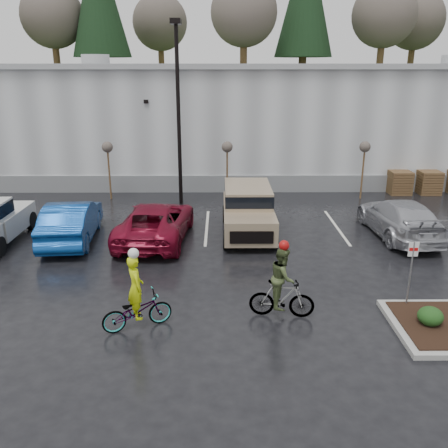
{
  "coord_description": "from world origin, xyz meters",
  "views": [
    {
      "loc": [
        -1.85,
        -12.69,
        7.02
      ],
      "look_at": [
        -1.73,
        4.54,
        1.3
      ],
      "focal_mm": 38.0,
      "sensor_mm": 36.0,
      "label": 1
    }
  ],
  "objects_px": {
    "sapling_mid": "(227,150)",
    "sapling_east": "(365,150)",
    "sapling_west": "(108,150)",
    "car_blue": "(71,221)",
    "suv_tan": "(248,212)",
    "cyclist_olive": "(282,290)",
    "fire_lane_sign": "(411,266)",
    "cyclist_hivis": "(137,304)",
    "car_far_silver": "(399,218)",
    "pallet_stack_b": "(429,182)",
    "lamppost": "(178,95)",
    "pallet_stack_a": "(399,182)",
    "car_red": "(156,222)"
  },
  "relations": [
    {
      "from": "sapling_mid",
      "to": "cyclist_olive",
      "type": "height_order",
      "value": "sapling_mid"
    },
    {
      "from": "fire_lane_sign",
      "to": "car_far_silver",
      "type": "xyz_separation_m",
      "value": [
        2.09,
        6.62,
        -0.6
      ]
    },
    {
      "from": "pallet_stack_a",
      "to": "fire_lane_sign",
      "type": "relative_size",
      "value": 0.61
    },
    {
      "from": "sapling_west",
      "to": "pallet_stack_a",
      "type": "height_order",
      "value": "sapling_west"
    },
    {
      "from": "sapling_mid",
      "to": "car_far_silver",
      "type": "bearing_deg",
      "value": -39.89
    },
    {
      "from": "car_blue",
      "to": "suv_tan",
      "type": "relative_size",
      "value": 1.02
    },
    {
      "from": "cyclist_hivis",
      "to": "cyclist_olive",
      "type": "bearing_deg",
      "value": -105.14
    },
    {
      "from": "car_far_silver",
      "to": "car_red",
      "type": "bearing_deg",
      "value": -0.88
    },
    {
      "from": "car_red",
      "to": "fire_lane_sign",
      "type": "bearing_deg",
      "value": 148.14
    },
    {
      "from": "pallet_stack_a",
      "to": "car_far_silver",
      "type": "relative_size",
      "value": 0.24
    },
    {
      "from": "lamppost",
      "to": "car_blue",
      "type": "height_order",
      "value": "lamppost"
    },
    {
      "from": "sapling_mid",
      "to": "cyclist_hivis",
      "type": "xyz_separation_m",
      "value": [
        -2.7,
        -13.85,
        -1.98
      ]
    },
    {
      "from": "cyclist_olive",
      "to": "cyclist_hivis",
      "type": "bearing_deg",
      "value": 106.04
    },
    {
      "from": "sapling_east",
      "to": "cyclist_hivis",
      "type": "height_order",
      "value": "sapling_east"
    },
    {
      "from": "fire_lane_sign",
      "to": "cyclist_olive",
      "type": "bearing_deg",
      "value": -173.7
    },
    {
      "from": "suv_tan",
      "to": "sapling_east",
      "type": "bearing_deg",
      "value": 41.72
    },
    {
      "from": "pallet_stack_b",
      "to": "car_far_silver",
      "type": "relative_size",
      "value": 0.24
    },
    {
      "from": "sapling_mid",
      "to": "sapling_west",
      "type": "bearing_deg",
      "value": 180.0
    },
    {
      "from": "lamppost",
      "to": "car_blue",
      "type": "distance_m",
      "value": 8.53
    },
    {
      "from": "lamppost",
      "to": "sapling_east",
      "type": "xyz_separation_m",
      "value": [
        10.0,
        1.0,
        -2.96
      ]
    },
    {
      "from": "sapling_east",
      "to": "cyclist_olive",
      "type": "distance_m",
      "value": 14.67
    },
    {
      "from": "sapling_mid",
      "to": "sapling_east",
      "type": "relative_size",
      "value": 1.0
    },
    {
      "from": "cyclist_hivis",
      "to": "car_far_silver",
      "type": "bearing_deg",
      "value": -76.51
    },
    {
      "from": "sapling_mid",
      "to": "car_far_silver",
      "type": "height_order",
      "value": "sapling_mid"
    },
    {
      "from": "car_red",
      "to": "sapling_west",
      "type": "bearing_deg",
      "value": -58.29
    },
    {
      "from": "car_red",
      "to": "sapling_mid",
      "type": "bearing_deg",
      "value": -110.62
    },
    {
      "from": "sapling_mid",
      "to": "fire_lane_sign",
      "type": "xyz_separation_m",
      "value": [
        5.3,
        -12.8,
        -1.32
      ]
    },
    {
      "from": "sapling_east",
      "to": "fire_lane_sign",
      "type": "relative_size",
      "value": 1.45
    },
    {
      "from": "sapling_west",
      "to": "car_blue",
      "type": "xyz_separation_m",
      "value": [
        -0.15,
        -6.68,
        -1.87
      ]
    },
    {
      "from": "car_far_silver",
      "to": "cyclist_olive",
      "type": "distance_m",
      "value": 9.23
    },
    {
      "from": "fire_lane_sign",
      "to": "car_far_silver",
      "type": "bearing_deg",
      "value": 72.46
    },
    {
      "from": "car_blue",
      "to": "lamppost",
      "type": "bearing_deg",
      "value": -131.52
    },
    {
      "from": "car_red",
      "to": "pallet_stack_b",
      "type": "bearing_deg",
      "value": -148.27
    },
    {
      "from": "sapling_east",
      "to": "sapling_west",
      "type": "bearing_deg",
      "value": 180.0
    },
    {
      "from": "sapling_west",
      "to": "pallet_stack_b",
      "type": "bearing_deg",
      "value": 3.14
    },
    {
      "from": "pallet_stack_b",
      "to": "car_blue",
      "type": "height_order",
      "value": "car_blue"
    },
    {
      "from": "sapling_east",
      "to": "pallet_stack_b",
      "type": "relative_size",
      "value": 2.37
    },
    {
      "from": "sapling_west",
      "to": "cyclist_olive",
      "type": "distance_m",
      "value": 15.54
    },
    {
      "from": "pallet_stack_b",
      "to": "fire_lane_sign",
      "type": "xyz_separation_m",
      "value": [
        -6.4,
        -13.8,
        0.73
      ]
    },
    {
      "from": "sapling_east",
      "to": "car_far_silver",
      "type": "bearing_deg",
      "value": -91.0
    },
    {
      "from": "lamppost",
      "to": "pallet_stack_b",
      "type": "xyz_separation_m",
      "value": [
        14.2,
        2.0,
        -5.01
      ]
    },
    {
      "from": "sapling_mid",
      "to": "cyclist_hivis",
      "type": "relative_size",
      "value": 1.33
    },
    {
      "from": "sapling_mid",
      "to": "car_far_silver",
      "type": "relative_size",
      "value": 0.58
    },
    {
      "from": "fire_lane_sign",
      "to": "suv_tan",
      "type": "xyz_separation_m",
      "value": [
        -4.46,
        6.86,
        -0.38
      ]
    },
    {
      "from": "pallet_stack_b",
      "to": "cyclist_hivis",
      "type": "relative_size",
      "value": 0.56
    },
    {
      "from": "cyclist_olive",
      "to": "car_far_silver",
      "type": "bearing_deg",
      "value": -32.8
    },
    {
      "from": "suv_tan",
      "to": "car_far_silver",
      "type": "xyz_separation_m",
      "value": [
        6.55,
        -0.24,
        -0.22
      ]
    },
    {
      "from": "sapling_mid",
      "to": "suv_tan",
      "type": "height_order",
      "value": "sapling_mid"
    },
    {
      "from": "lamppost",
      "to": "fire_lane_sign",
      "type": "distance_m",
      "value": 14.78
    },
    {
      "from": "sapling_west",
      "to": "sapling_mid",
      "type": "xyz_separation_m",
      "value": [
        6.5,
        0.0,
        0.0
      ]
    }
  ]
}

